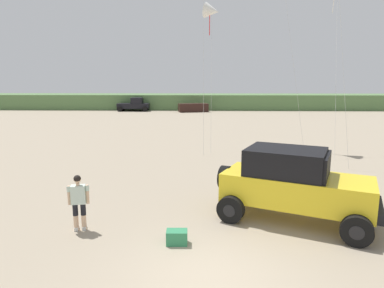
{
  "coord_description": "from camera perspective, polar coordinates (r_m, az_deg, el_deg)",
  "views": [
    {
      "loc": [
        -0.17,
        -6.93,
        4.28
      ],
      "look_at": [
        -0.51,
        3.72,
        2.32
      ],
      "focal_mm": 31.59,
      "sensor_mm": 36.0,
      "label": 1
    }
  ],
  "objects": [
    {
      "name": "dune_ridge",
      "position": [
        55.36,
        5.88,
        7.16
      ],
      "size": [
        90.0,
        8.08,
        2.31
      ],
      "primitive_type": "cube",
      "color": "#567A47",
      "rests_on": "ground_plane"
    },
    {
      "name": "ground_plane",
      "position": [
        8.15,
        2.96,
        -21.27
      ],
      "size": [
        220.0,
        220.0,
        0.0
      ],
      "primitive_type": "plane",
      "color": "gray"
    },
    {
      "name": "jeep",
      "position": [
        10.97,
        16.81,
        -6.33
      ],
      "size": [
        5.0,
        3.92,
        2.26
      ],
      "color": "yellow",
      "rests_on": "ground_plane"
    },
    {
      "name": "distant_sedan",
      "position": [
        49.08,
        0.2,
        6.15
      ],
      "size": [
        4.48,
        2.64,
        1.2
      ],
      "primitive_type": "cube",
      "rotation": [
        0.0,
        0.0,
        0.24
      ],
      "color": "black",
      "rests_on": "ground_plane"
    },
    {
      "name": "kite_white_parafoil",
      "position": [
        24.18,
        3.39,
        21.5
      ],
      "size": [
        1.42,
        4.47,
        9.63
      ],
      "color": "white",
      "rests_on": "ground_plane"
    },
    {
      "name": "distant_pickup",
      "position": [
        51.14,
        -9.71,
        6.55
      ],
      "size": [
        4.64,
        2.45,
        1.98
      ],
      "color": "black",
      "rests_on": "ground_plane"
    },
    {
      "name": "person_watching",
      "position": [
        10.41,
        -18.59,
        -8.87
      ],
      "size": [
        0.61,
        0.37,
        1.67
      ],
      "color": "#DBB28E",
      "rests_on": "ground_plane"
    },
    {
      "name": "cooler_box",
      "position": [
        9.38,
        -2.57,
        -15.44
      ],
      "size": [
        0.57,
        0.38,
        0.38
      ],
      "primitive_type": "cube",
      "rotation": [
        0.0,
        0.0,
        0.03
      ],
      "color": "#2D7F51",
      "rests_on": "ground_plane"
    }
  ]
}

